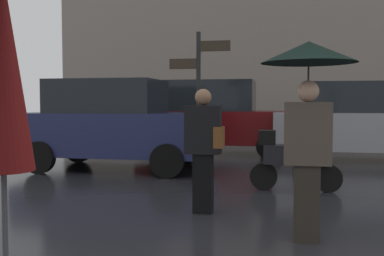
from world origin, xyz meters
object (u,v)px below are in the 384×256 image
at_px(folded_patio_umbrella_near, 1,74).
at_px(street_signpost, 199,92).
at_px(parked_scooter, 293,158).
at_px(pedestrian_with_bag, 204,143).
at_px(parked_car_left, 216,118).
at_px(pedestrian_with_umbrella, 308,87).
at_px(parked_car_right, 115,124).
at_px(parked_car_distant, 362,122).

bearing_deg(folded_patio_umbrella_near, street_signpost, 87.28).
height_order(folded_patio_umbrella_near, parked_scooter, folded_patio_umbrella_near).
distance_m(pedestrian_with_bag, street_signpost, 2.12).
distance_m(parked_scooter, parked_car_left, 5.52).
bearing_deg(parked_scooter, folded_patio_umbrella_near, -112.14).
distance_m(folded_patio_umbrella_near, pedestrian_with_bag, 3.49).
height_order(pedestrian_with_umbrella, street_signpost, street_signpost).
xyz_separation_m(parked_car_left, street_signpost, (0.42, -4.93, 0.60)).
xyz_separation_m(parked_car_right, street_signpost, (2.18, -1.56, 0.65)).
bearing_deg(parked_scooter, pedestrian_with_umbrella, -90.06).
xyz_separation_m(pedestrian_with_umbrella, parked_car_right, (-3.90, 4.50, -0.63)).
height_order(pedestrian_with_bag, parked_car_left, parked_car_left).
distance_m(folded_patio_umbrella_near, parked_car_left, 10.25).
relative_size(parked_car_left, parked_car_distant, 1.00).
bearing_deg(parked_car_left, parked_car_right, 76.63).
height_order(pedestrian_with_umbrella, parked_car_distant, pedestrian_with_umbrella).
xyz_separation_m(parked_scooter, parked_car_right, (-3.80, 1.73, 0.44)).
bearing_deg(pedestrian_with_umbrella, street_signpost, 73.50).
height_order(folded_patio_umbrella_near, parked_car_distant, folded_patio_umbrella_near).
height_order(pedestrian_with_bag, parked_car_right, parked_car_right).
bearing_deg(parked_scooter, street_signpost, 171.87).
relative_size(parked_car_right, street_signpost, 1.56).
xyz_separation_m(pedestrian_with_bag, street_signpost, (-0.44, 1.95, 0.71)).
xyz_separation_m(parked_car_left, parked_car_distant, (3.82, -0.90, -0.05)).
height_order(pedestrian_with_bag, parked_scooter, pedestrian_with_bag).
relative_size(pedestrian_with_umbrella, parked_car_left, 0.47).
distance_m(folded_patio_umbrella_near, street_signpost, 5.30).
bearing_deg(folded_patio_umbrella_near, pedestrian_with_umbrella, 50.03).
distance_m(pedestrian_with_bag, parked_scooter, 2.17).
height_order(folded_patio_umbrella_near, parked_car_left, folded_patio_umbrella_near).
xyz_separation_m(folded_patio_umbrella_near, street_signpost, (0.25, 5.30, -0.00)).
distance_m(parked_car_left, parked_car_right, 3.80).
bearing_deg(folded_patio_umbrella_near, parked_car_distant, 68.66).
bearing_deg(parked_car_distant, parked_car_right, 34.49).
xyz_separation_m(folded_patio_umbrella_near, parked_car_left, (-0.17, 10.23, -0.61)).
height_order(pedestrian_with_umbrella, pedestrian_with_bag, pedestrian_with_umbrella).
bearing_deg(folded_patio_umbrella_near, parked_car_right, 105.67).
bearing_deg(parked_car_left, parked_scooter, 125.98).
relative_size(folded_patio_umbrella_near, pedestrian_with_bag, 1.48).
distance_m(parked_car_distant, street_signpost, 5.31).
bearing_deg(pedestrian_with_bag, parked_car_distant, -82.83).
bearing_deg(parked_scooter, pedestrian_with_bag, -125.76).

